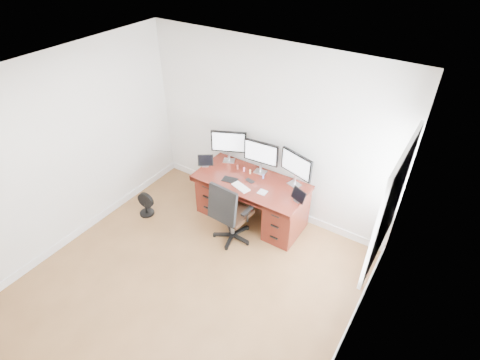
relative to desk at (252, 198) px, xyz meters
The scene contains 19 objects.
ground 1.87m from the desk, 90.00° to the right, with size 4.50×4.50×0.00m, color brown.
back_wall 1.04m from the desk, 90.00° to the left, with size 4.00×0.10×2.70m, color white.
right_wall 2.80m from the desk, 40.79° to the right, with size 0.10×4.50×2.70m.
desk is the anchor object (origin of this frame).
office_chair 0.57m from the desk, 91.16° to the right, with size 0.60×0.59×1.04m.
floor_fan 1.71m from the desk, 150.18° to the right, with size 0.28×0.23×0.40m.
monitor_left 0.93m from the desk, 157.67° to the left, with size 0.51×0.27×0.53m.
monitor_center 0.72m from the desk, 89.97° to the left, with size 0.55×0.15×0.53m.
monitor_right 0.93m from the desk, 22.31° to the left, with size 0.54×0.20×0.53m.
tablet_left 0.92m from the desk, behind, with size 0.24×0.19×0.19m.
tablet_right 0.90m from the desk, ahead, with size 0.25×0.15×0.19m.
keyboard 0.44m from the desk, 98.75° to the right, with size 0.29×0.12×0.01m, color white.
trackpad 0.49m from the desk, 32.41° to the right, with size 0.12×0.12×0.01m, color #B7BABF.
drawing_tablet 0.48m from the desk, 146.35° to the right, with size 0.22×0.14×0.01m, color black.
phone 0.36m from the desk, 106.43° to the right, with size 0.14×0.07×0.01m, color black.
figurine_brown 0.53m from the desk, 160.64° to the left, with size 0.03×0.03×0.08m.
figurine_pink 0.46m from the desk, 151.55° to the left, with size 0.03×0.03×0.08m.
figurine_yellow 0.42m from the desk, 132.83° to the left, with size 0.03×0.03×0.08m.
figurine_blue 0.43m from the desk, 44.97° to the left, with size 0.03×0.03×0.08m.
Camera 1 is at (2.30, -2.03, 4.04)m, focal length 28.00 mm.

